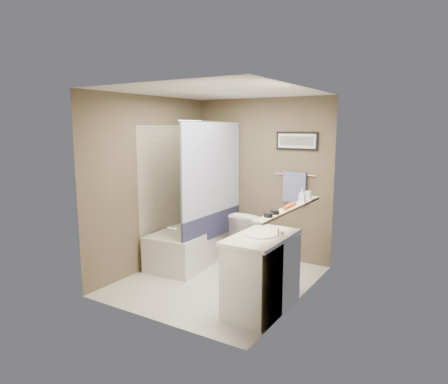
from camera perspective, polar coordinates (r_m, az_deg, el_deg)
The scene contains 34 objects.
ground at distance 5.32m, azimuth -0.87°, elevation -12.54°, with size 2.50×2.50×0.00m, color silver.
ceiling at distance 4.95m, azimuth -0.94°, elevation 13.94°, with size 2.20×2.50×0.04m, color white.
wall_back at distance 6.06m, azimuth 5.35°, elevation 1.89°, with size 2.20×0.04×2.40m, color brown.
wall_front at distance 4.03m, azimuth -10.33°, elevation -2.03°, with size 2.20×0.04×2.40m, color brown.
wall_left at distance 5.65m, azimuth -10.19°, elevation 1.23°, with size 0.04×2.50×2.40m, color brown.
wall_right at distance 4.52m, azimuth 10.74°, elevation -0.81°, with size 0.04×2.50×2.40m, color brown.
tile_surround at distance 6.06m, azimuth -7.08°, elevation -0.05°, with size 0.02×1.55×2.00m, color #B5AA89.
curtain_rod at distance 5.57m, azimuth -1.65°, elevation 10.03°, with size 0.02×0.02×1.55m, color silver.
curtain_upper at distance 5.60m, azimuth -1.62°, elevation 3.37°, with size 0.03×1.45×1.28m, color silver.
curtain_lower at distance 5.75m, azimuth -1.58°, elevation -4.78°, with size 0.03×1.45×0.36m, color #29294D.
mirror at distance 4.32m, azimuth 10.32°, elevation 4.36°, with size 0.02×1.60×1.00m, color silver.
shelf at distance 4.42m, azimuth 9.45°, elevation -2.33°, with size 0.12×1.60×0.03m, color silver.
towel_bar at distance 5.82m, azimuth 10.17°, elevation 2.46°, with size 0.02×0.02×0.60m, color silver.
towel at distance 5.82m, azimuth 10.05°, elevation 0.68°, with size 0.34×0.05×0.44m, color #93A2D6.
art_frame at distance 5.79m, azimuth 10.37°, elevation 7.19°, with size 0.62×0.03×0.26m, color black.
art_mat at distance 5.78m, azimuth 10.32°, elevation 7.19°, with size 0.56×0.00×0.20m, color white.
art_image at distance 5.78m, azimuth 10.31°, elevation 7.19°, with size 0.50×0.00×0.13m, color #595959.
door at distance 3.73m, azimuth -4.01°, elevation -5.98°, with size 0.80×0.02×2.00m, color silver.
door_handle at distance 3.97m, azimuth -7.47°, elevation -5.12°, with size 0.02×0.02×0.10m, color silver.
bathtub at distance 5.99m, azimuth -4.64°, elevation -7.49°, with size 0.70×1.50×0.50m, color silver.
tub_rim at distance 5.92m, azimuth -4.67°, elevation -5.18°, with size 0.56×1.36×0.02m, color white.
toilet at distance 5.91m, azimuth 4.40°, elevation -6.37°, with size 0.43×0.75×0.77m, color white.
vanity at distance 4.42m, azimuth 5.40°, elevation -11.72°, with size 0.50×0.90×0.80m, color white.
countertop at distance 4.29m, azimuth 5.37°, elevation -6.45°, with size 0.54×0.96×0.04m, color silver.
sink_basin at distance 4.29m, azimuth 5.26°, elevation -6.07°, with size 0.34×0.34×0.01m, color white.
faucet_spout at distance 4.19m, azimuth 7.73°, elevation -5.87°, with size 0.02×0.02×0.10m, color silver.
faucet_knob at distance 4.29m, azimuth 8.27°, elevation -5.82°, with size 0.05×0.05×0.05m, color silver.
candle_bowl_near at distance 3.91m, azimuth 6.35°, elevation -3.28°, with size 0.09×0.09×0.04m, color black.
candle_bowl_far at distance 4.04m, azimuth 7.29°, elevation -2.86°, with size 0.09×0.09×0.04m, color black.
hair_brush_front at distance 4.32m, azimuth 8.98°, elevation -2.08°, with size 0.04×0.04×0.22m, color #E54920.
hair_brush_back at distance 4.43m, azimuth 9.56°, elevation -1.82°, with size 0.04×0.04×0.22m, color #D3461D.
pink_comb at distance 4.58m, azimuth 10.32°, elevation -1.70°, with size 0.03×0.16×0.01m, color pink.
glass_jar at distance 4.92m, azimuth 11.92°, elevation -0.45°, with size 0.08×0.08×0.10m, color silver.
soap_bottle at distance 4.73m, azimuth 11.12°, elevation -0.48°, with size 0.07×0.07×0.15m, color #999999.
Camera 1 is at (2.65, -4.16, 1.99)m, focal length 32.00 mm.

